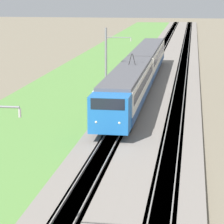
# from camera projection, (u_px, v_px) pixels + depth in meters

# --- Properties ---
(ballast_main) EXTENTS (240.00, 4.40, 0.30)m
(ballast_main) POSITION_uv_depth(u_px,v_px,m) (142.00, 84.00, 61.47)
(ballast_main) COLOR gray
(ballast_main) RESTS_ON ground
(ballast_adjacent) EXTENTS (240.00, 4.40, 0.30)m
(ballast_adjacent) POSITION_uv_depth(u_px,v_px,m) (180.00, 85.00, 60.83)
(ballast_adjacent) COLOR gray
(ballast_adjacent) RESTS_ON ground
(track_main) EXTENTS (240.00, 1.57, 0.45)m
(track_main) POSITION_uv_depth(u_px,v_px,m) (142.00, 84.00, 61.47)
(track_main) COLOR #4C4238
(track_main) RESTS_ON ground
(track_adjacent) EXTENTS (240.00, 1.57, 0.45)m
(track_adjacent) POSITION_uv_depth(u_px,v_px,m) (180.00, 85.00, 60.82)
(track_adjacent) COLOR #4C4238
(track_adjacent) RESTS_ON ground
(grass_verge) EXTENTS (240.00, 13.78, 0.12)m
(grass_verge) POSITION_uv_depth(u_px,v_px,m) (89.00, 84.00, 62.41)
(grass_verge) COLOR #5B8E42
(grass_verge) RESTS_ON ground
(passenger_train) EXTENTS (43.48, 3.00, 4.96)m
(passenger_train) POSITION_uv_depth(u_px,v_px,m) (140.00, 70.00, 57.74)
(passenger_train) COLOR blue
(passenger_train) RESTS_ON ground
(catenary_mast_mid) EXTENTS (0.22, 2.56, 7.35)m
(catenary_mast_mid) POSITION_uv_depth(u_px,v_px,m) (107.00, 65.00, 50.88)
(catenary_mast_mid) COLOR slate
(catenary_mast_mid) RESTS_ON ground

